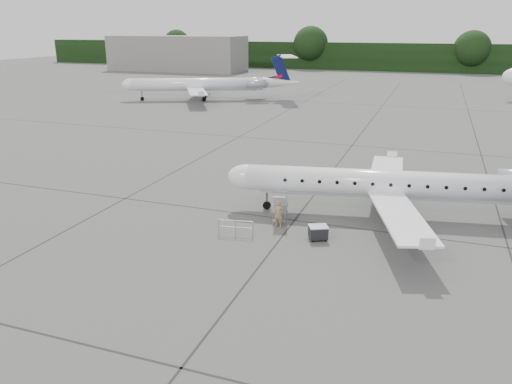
% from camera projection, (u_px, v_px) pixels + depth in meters
% --- Properties ---
extents(ground, '(320.00, 320.00, 0.00)m').
position_uv_depth(ground, '(350.00, 255.00, 29.01)').
color(ground, '#595956').
rests_on(ground, ground).
extents(treeline, '(260.00, 4.00, 8.00)m').
position_uv_depth(treeline, '(426.00, 58.00, 143.91)').
color(treeline, black).
rests_on(treeline, ground).
extents(terminal_building, '(40.00, 14.00, 10.00)m').
position_uv_depth(terminal_building, '(177.00, 53.00, 148.07)').
color(terminal_building, gray).
rests_on(terminal_building, ground).
extents(main_regional_jet, '(28.57, 22.81, 6.57)m').
position_uv_depth(main_regional_jet, '(393.00, 171.00, 33.91)').
color(main_regional_jet, white).
rests_on(main_regional_jet, ground).
extents(airstair, '(1.22, 2.24, 2.06)m').
position_uv_depth(airstair, '(281.00, 206.00, 33.84)').
color(airstair, white).
rests_on(airstair, ground).
extents(passenger, '(0.73, 0.54, 1.84)m').
position_uv_depth(passenger, '(279.00, 214.00, 32.74)').
color(passenger, '#9A8054').
rests_on(passenger, ground).
extents(safety_railing, '(2.18, 0.45, 1.00)m').
position_uv_depth(safety_railing, '(236.00, 228.00, 31.52)').
color(safety_railing, '#92959A').
rests_on(safety_railing, ground).
extents(baggage_cart, '(1.37, 1.28, 0.95)m').
position_uv_depth(baggage_cart, '(318.00, 232.00, 30.94)').
color(baggage_cart, black).
rests_on(baggage_cart, ground).
extents(bg_regional_left, '(35.81, 31.42, 7.81)m').
position_uv_depth(bg_regional_left, '(198.00, 78.00, 88.50)').
color(bg_regional_left, white).
rests_on(bg_regional_left, ground).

